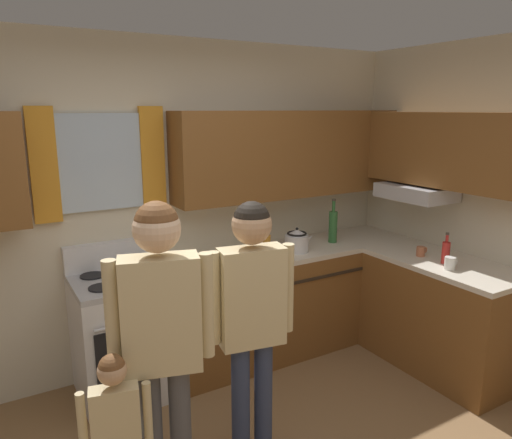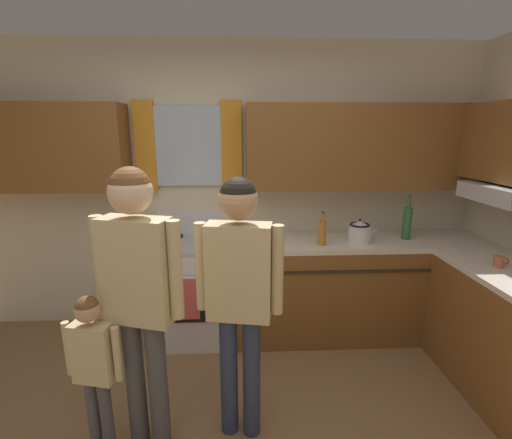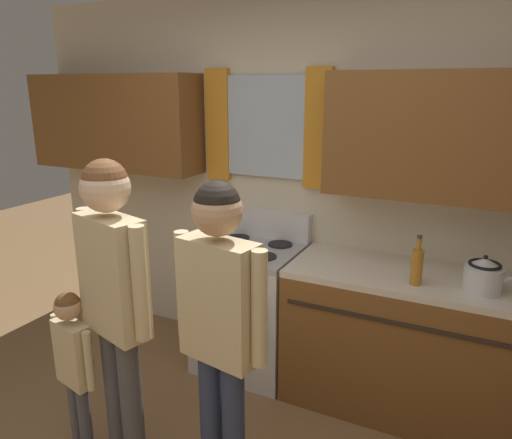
# 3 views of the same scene
# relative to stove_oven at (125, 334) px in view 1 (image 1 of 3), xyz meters

# --- Properties ---
(back_wall_unit) EXTENTS (4.60, 0.42, 2.60)m
(back_wall_unit) POSITION_rel_stove_oven_xyz_m (0.35, 0.27, 1.00)
(back_wall_unit) COLOR beige
(back_wall_unit) RESTS_ON ground
(kitchen_counter_run) EXTENTS (2.26, 1.83, 0.90)m
(kitchen_counter_run) POSITION_rel_stove_oven_xyz_m (1.77, -0.33, -0.02)
(kitchen_counter_run) COLOR brown
(kitchen_counter_run) RESTS_ON ground
(stove_oven) EXTENTS (0.67, 0.67, 1.10)m
(stove_oven) POSITION_rel_stove_oven_xyz_m (0.00, 0.00, 0.00)
(stove_oven) COLOR silver
(stove_oven) RESTS_ON ground
(bottle_sauce_red) EXTENTS (0.06, 0.06, 0.25)m
(bottle_sauce_red) POSITION_rel_stove_oven_xyz_m (2.25, -0.95, 0.53)
(bottle_sauce_red) COLOR red
(bottle_sauce_red) RESTS_ON kitchen_counter_run
(bottle_oil_amber) EXTENTS (0.06, 0.06, 0.29)m
(bottle_oil_amber) POSITION_rel_stove_oven_xyz_m (1.11, -0.16, 0.54)
(bottle_oil_amber) COLOR #B27223
(bottle_oil_amber) RESTS_ON kitchen_counter_run
(bottle_wine_green) EXTENTS (0.08, 0.08, 0.39)m
(bottle_wine_green) POSITION_rel_stove_oven_xyz_m (1.89, -0.03, 0.58)
(bottle_wine_green) COLOR #2D6633
(bottle_wine_green) RESTS_ON kitchen_counter_run
(mug_ceramic_white) EXTENTS (0.13, 0.08, 0.09)m
(mug_ceramic_white) POSITION_rel_stove_oven_xyz_m (2.17, -1.06, 0.48)
(mug_ceramic_white) COLOR white
(mug_ceramic_white) RESTS_ON kitchen_counter_run
(cup_terracotta) EXTENTS (0.11, 0.07, 0.08)m
(cup_terracotta) POSITION_rel_stove_oven_xyz_m (2.25, -0.72, 0.47)
(cup_terracotta) COLOR #B76642
(cup_terracotta) RESTS_ON kitchen_counter_run
(stovetop_kettle) EXTENTS (0.27, 0.20, 0.21)m
(stovetop_kettle) POSITION_rel_stove_oven_xyz_m (1.45, -0.10, 0.53)
(stovetop_kettle) COLOR silver
(stovetop_kettle) RESTS_ON kitchen_counter_run
(adult_holding_child) EXTENTS (0.50, 0.26, 1.66)m
(adult_holding_child) POSITION_rel_stove_oven_xyz_m (-0.12, -1.19, 0.58)
(adult_holding_child) COLOR #4C4C51
(adult_holding_child) RESTS_ON ground
(adult_in_plaid) EXTENTS (0.49, 0.22, 1.60)m
(adult_in_plaid) POSITION_rel_stove_oven_xyz_m (0.42, -1.13, 0.54)
(adult_in_plaid) COLOR #2D3856
(adult_in_plaid) RESTS_ON ground
(small_child) EXTENTS (0.33, 0.14, 0.99)m
(small_child) POSITION_rel_stove_oven_xyz_m (-0.38, -1.25, 0.15)
(small_child) COLOR #4C4C56
(small_child) RESTS_ON ground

